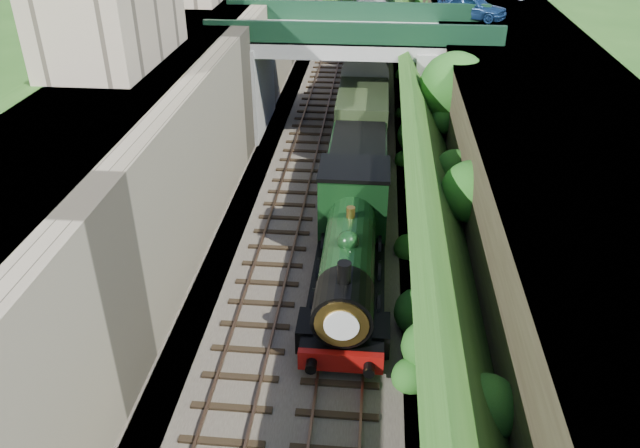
% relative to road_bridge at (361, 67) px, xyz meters
% --- Properties ---
extents(ground, '(160.00, 160.00, 0.00)m').
position_rel_road_bridge_xyz_m(ground, '(-0.94, -24.00, -4.08)').
color(ground, '#1E4714').
rests_on(ground, ground).
extents(trackbed, '(10.00, 90.00, 0.20)m').
position_rel_road_bridge_xyz_m(trackbed, '(-0.94, -4.00, -3.98)').
color(trackbed, '#473F38').
rests_on(trackbed, ground).
extents(retaining_wall, '(1.00, 90.00, 7.00)m').
position_rel_road_bridge_xyz_m(retaining_wall, '(-6.44, -4.00, -0.58)').
color(retaining_wall, '#756B56').
rests_on(retaining_wall, ground).
extents(street_plateau_left, '(6.00, 90.00, 7.00)m').
position_rel_road_bridge_xyz_m(street_plateau_left, '(-9.94, -4.00, -0.58)').
color(street_plateau_left, '#262628').
rests_on(street_plateau_left, ground).
extents(street_plateau_right, '(8.00, 90.00, 6.25)m').
position_rel_road_bridge_xyz_m(street_plateau_right, '(8.56, -4.00, -0.95)').
color(street_plateau_right, '#262628').
rests_on(street_plateau_right, ground).
extents(embankment_slope, '(4.23, 90.00, 6.36)m').
position_rel_road_bridge_xyz_m(embankment_slope, '(4.03, -6.10, -1.36)').
color(embankment_slope, '#1E4714').
rests_on(embankment_slope, ground).
extents(track_left, '(2.50, 90.00, 0.20)m').
position_rel_road_bridge_xyz_m(track_left, '(-2.94, -4.00, -3.83)').
color(track_left, black).
rests_on(track_left, trackbed).
extents(track_right, '(2.50, 90.00, 0.20)m').
position_rel_road_bridge_xyz_m(track_right, '(0.26, -4.00, -3.83)').
color(track_right, black).
rests_on(track_right, trackbed).
extents(road_bridge, '(16.00, 6.40, 7.25)m').
position_rel_road_bridge_xyz_m(road_bridge, '(0.00, 0.00, 0.00)').
color(road_bridge, gray).
rests_on(road_bridge, ground).
extents(building_near, '(4.00, 8.00, 4.00)m').
position_rel_road_bridge_xyz_m(building_near, '(-10.44, -10.00, 4.92)').
color(building_near, gray).
rests_on(building_near, street_plateau_left).
extents(tree, '(3.60, 3.80, 6.60)m').
position_rel_road_bridge_xyz_m(tree, '(4.97, -5.56, 0.57)').
color(tree, black).
rests_on(tree, ground).
extents(car_blue, '(4.50, 3.40, 1.43)m').
position_rel_road_bridge_xyz_m(car_blue, '(6.52, 3.49, 2.89)').
color(car_blue, navy).
rests_on(car_blue, street_plateau_right).
extents(locomotive, '(3.10, 10.22, 3.83)m').
position_rel_road_bridge_xyz_m(locomotive, '(0.26, -16.80, -2.18)').
color(locomotive, black).
rests_on(locomotive, trackbed).
extents(tender, '(2.70, 6.00, 3.05)m').
position_rel_road_bridge_xyz_m(tender, '(0.26, -9.44, -2.46)').
color(tender, black).
rests_on(tender, trackbed).
extents(coach_front, '(2.90, 18.00, 3.70)m').
position_rel_road_bridge_xyz_m(coach_front, '(0.26, 3.16, -2.03)').
color(coach_front, black).
rests_on(coach_front, trackbed).
extents(coach_middle, '(2.90, 18.00, 3.70)m').
position_rel_road_bridge_xyz_m(coach_middle, '(0.26, 21.96, -2.03)').
color(coach_middle, black).
rests_on(coach_middle, trackbed).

